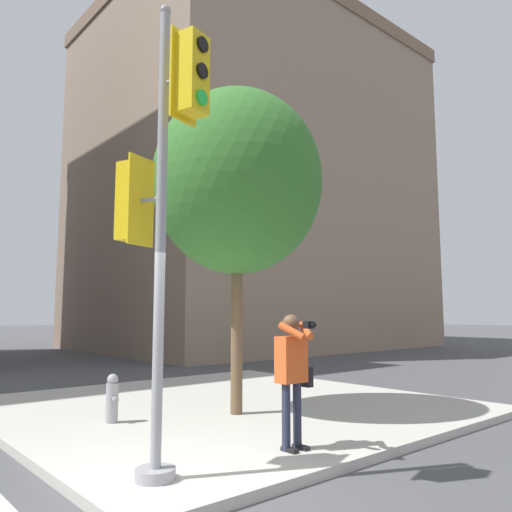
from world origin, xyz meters
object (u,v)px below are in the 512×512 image
traffic_signal_pole (161,190)px  street_tree (237,182)px  person_photographer (293,367)px  fire_hydrant (112,398)px

traffic_signal_pole → street_tree: size_ratio=0.91×
person_photographer → fire_hydrant: size_ratio=2.25×
street_tree → fire_hydrant: street_tree is taller
traffic_signal_pole → street_tree: street_tree is taller
traffic_signal_pole → street_tree: (2.79, 2.13, 1.01)m
person_photographer → street_tree: (0.87, 2.25, 3.06)m
person_photographer → fire_hydrant: person_photographer is taller
fire_hydrant → traffic_signal_pole: bearing=-106.7°
traffic_signal_pole → street_tree: 3.66m
traffic_signal_pole → person_photographer: bearing=-3.3°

